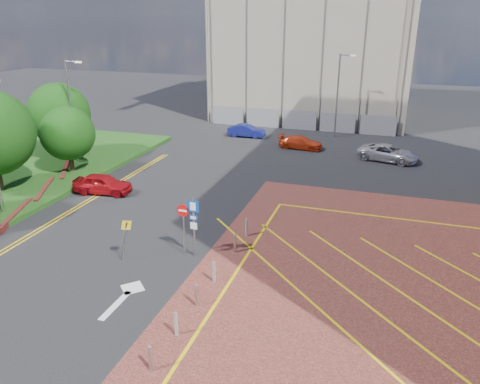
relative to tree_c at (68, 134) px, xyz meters
The scene contains 15 objects.
ground 17.10m from the tree_c, 36.53° to the right, with size 140.00×140.00×0.00m, color black.
retaining_wall 8.71m from the tree_c, 78.00° to the right, with size 6.06×20.33×0.40m.
tree_c is the anchor object (origin of this frame).
tree_d 4.30m from the tree_c, 135.00° to the left, with size 5.00×5.00×6.08m.
lamp_left_far 2.65m from the tree_c, 114.71° to the left, with size 1.53×0.16×8.00m.
lamp_back 25.19m from the tree_c, 45.68° to the left, with size 1.53×0.16×8.00m.
sign_cluster 16.53m from the tree_c, 33.16° to the right, with size 1.17×0.12×3.20m.
warning_sign 15.34m from the tree_c, 43.72° to the right, with size 0.74×0.41×2.25m.
bollard_row 19.83m from the tree_c, 36.44° to the right, with size 0.14×11.14×0.90m.
construction_building 33.81m from the tree_c, 65.77° to the left, with size 21.20×19.20×22.00m, color gray.
construction_fence 24.80m from the tree_c, 54.06° to the left, with size 21.60×0.06×2.00m, color gray.
car_red_left 5.84m from the tree_c, 31.32° to the right, with size 1.60×3.97×1.35m, color #AA0E16.
car_blue_back 17.99m from the tree_c, 59.08° to the left, with size 1.29×3.71×1.22m, color navy.
car_red_back 19.88m from the tree_c, 39.83° to the left, with size 1.62×3.99×1.16m, color red.
car_silver_back 25.49m from the tree_c, 26.06° to the left, with size 2.24×4.86×1.35m, color #B9B8BF.
Camera 1 is at (9.19, -18.25, 11.52)m, focal length 35.00 mm.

